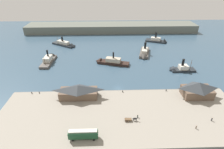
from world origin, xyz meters
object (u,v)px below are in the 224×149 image
horse_cart (131,119)px  ferry_outer_harbor (110,62)px  ferry_moored_west (159,41)px  pedestrian_near_east_shed (138,116)px  ferry_shed_east_terminal (78,91)px  mooring_post_west (123,91)px  ferry_shed_customs_shed (198,89)px  mooring_post_center_east (39,92)px  ferry_departing_north (180,69)px  ferry_approaching_east (66,44)px  street_tram (83,134)px  mooring_post_east (166,90)px  ferry_near_quay (144,53)px  ferry_approaching_west (50,59)px  pedestrian_at_waters_edge (196,127)px  mooring_post_center_west (32,93)px  pedestrian_near_cart (212,119)px

horse_cart → ferry_outer_harbor: bearing=97.5°
ferry_moored_west → pedestrian_near_east_shed: bearing=-109.8°
pedestrian_near_east_shed → ferry_outer_harbor: size_ratio=0.07×
ferry_shed_east_terminal → mooring_post_west: size_ratio=20.92×
ferry_shed_customs_shed → mooring_post_center_east: bearing=176.5°
ferry_departing_north → ferry_outer_harbor: bearing=165.4°
mooring_post_west → mooring_post_center_east: same height
horse_cart → ferry_approaching_east: 103.23m
ferry_moored_west → street_tram: bearing=-117.9°
horse_cart → mooring_post_east: (21.52, 21.05, -0.48)m
ferry_shed_customs_shed → ferry_near_quay: size_ratio=0.64×
ferry_moored_west → ferry_approaching_west: (-89.48, -37.54, 0.23)m
pedestrian_near_east_shed → mooring_post_center_east: size_ratio=1.85×
mooring_post_east → pedestrian_at_waters_edge: bearing=-81.0°
mooring_post_center_west → ferry_moored_west: (87.44, 78.68, -0.35)m
pedestrian_near_east_shed → ferry_moored_west: size_ratio=0.08×
ferry_shed_customs_shed → ferry_departing_north: bearing=85.6°
mooring_post_center_west → ferry_approaching_east: 71.78m
pedestrian_at_waters_edge → street_tram: bearing=-175.6°
ferry_departing_north → pedestrian_at_waters_edge: bearing=-103.4°
mooring_post_center_west → ferry_shed_customs_shed: bearing=-3.3°
pedestrian_at_waters_edge → ferry_outer_harbor: bearing=118.2°
street_tram → ferry_near_quay: ferry_near_quay is taller
street_tram → horse_cart: bearing=24.5°
pedestrian_near_cart → ferry_outer_harbor: (-41.69, 57.85, -0.39)m
ferry_shed_customs_shed → street_tram: size_ratio=1.33×
mooring_post_east → pedestrian_near_cart: bearing=-60.2°
pedestrian_near_east_shed → mooring_post_center_east: (-48.35, 19.36, -0.31)m
mooring_post_east → pedestrian_near_east_shed: bearing=-133.7°
ferry_shed_customs_shed → mooring_post_center_east: ferry_shed_customs_shed is taller
ferry_shed_customs_shed → ferry_moored_west: 83.66m
ferry_outer_harbor → street_tram: bearing=-100.0°
ferry_departing_north → mooring_post_center_west: bearing=-164.6°
pedestrian_near_east_shed → ferry_moored_west: 104.10m
ferry_shed_customs_shed → mooring_post_east: size_ratio=16.22×
mooring_post_center_east → ferry_outer_harbor: 51.76m
mooring_post_center_east → horse_cart: bearing=-25.2°
mooring_post_east → ferry_approaching_west: ferry_approaching_west is taller
ferry_outer_harbor → mooring_post_west: bearing=-80.8°
mooring_post_center_east → pedestrian_near_east_shed: bearing=-21.8°
mooring_post_west → ferry_approaching_east: size_ratio=0.04×
ferry_shed_east_terminal → ferry_moored_west: 103.63m
street_tram → ferry_approaching_west: bearing=114.3°
ferry_shed_customs_shed → ferry_approaching_west: size_ratio=0.66×
horse_cart → ferry_near_quay: (19.45, 70.56, -0.60)m
ferry_shed_east_terminal → mooring_post_east: bearing=4.8°
ferry_shed_east_terminal → mooring_post_west: (22.39, 3.38, -3.11)m
pedestrian_near_east_shed → ferry_departing_north: bearing=51.4°
ferry_shed_east_terminal → mooring_post_center_west: 25.40m
pedestrian_at_waters_edge → ferry_shed_east_terminal: bearing=155.7°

